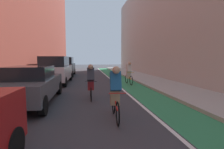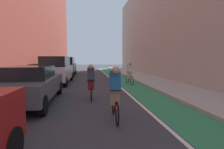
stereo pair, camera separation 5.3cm
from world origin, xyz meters
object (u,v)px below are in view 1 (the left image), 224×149
Objects in this scene: parked_suv_black at (65,66)px; cyclist_trailing at (91,81)px; cyclist_mid at (115,91)px; parked_sedan_gray at (31,84)px; parked_suv_white at (56,70)px; cyclist_far at (129,72)px.

parked_suv_black is 2.67× the size of cyclist_trailing.
cyclist_trailing is (-0.66, 2.80, -0.05)m from cyclist_mid.
parked_suv_black is (-0.00, 11.62, 0.23)m from parked_sedan_gray.
cyclist_trailing is at bearing -65.86° from parked_suv_white.
cyclist_mid reaches higher than parked_sedan_gray.
parked_sedan_gray is 5.83m from parked_suv_white.
parked_suv_white reaches higher than parked_sedan_gray.
cyclist_mid is 2.88m from cyclist_trailing.
parked_suv_black is 14.30m from cyclist_mid.
cyclist_mid is at bearing -37.34° from parked_sedan_gray.
cyclist_trailing is at bearing -123.06° from cyclist_far.
cyclist_mid is (3.07, -2.34, 0.06)m from parked_sedan_gray.
cyclist_far is at bearing 42.55° from parked_sedan_gray.
parked_suv_black is at bearing 89.99° from parked_suv_white.
cyclist_far is at bearing 73.19° from cyclist_mid.
parked_suv_white is at bearing 114.14° from cyclist_trailing.
parked_suv_black is 2.59× the size of cyclist_mid.
parked_suv_white is 2.84× the size of cyclist_trailing.
parked_suv_white is 1.06× the size of parked_suv_black.
parked_suv_white reaches higher than cyclist_trailing.
parked_suv_white reaches higher than cyclist_far.
parked_suv_black is at bearing 127.37° from cyclist_far.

